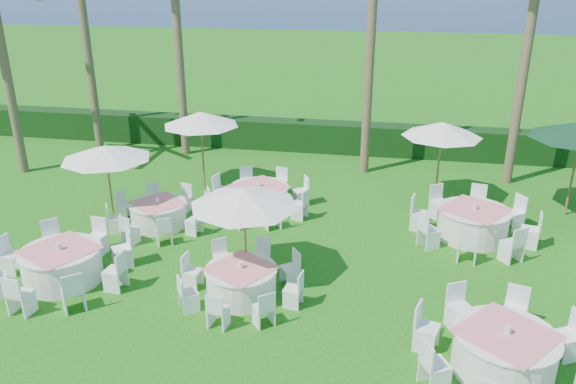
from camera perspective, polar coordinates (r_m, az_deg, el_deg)
name	(u,v)px	position (r m, az deg, el deg)	size (l,w,h in m)	color
ground	(249,311)	(12.79, -3.94, -11.94)	(120.00, 120.00, 0.00)	#1A540E
hedge	(320,136)	(23.37, 3.27, 5.66)	(34.00, 1.00, 1.20)	black
ocean	(382,8)	(112.53, 9.53, 17.96)	(260.00, 260.00, 0.00)	#061E43
banquet_table_a	(62,264)	(14.71, -21.99, -6.81)	(3.37, 3.37, 1.01)	white
banquet_table_b	(241,281)	(13.12, -4.77, -9.03)	(2.92, 2.92, 0.89)	white
banquet_table_c	(504,351)	(11.60, 21.09, -14.87)	(3.34, 3.34, 1.01)	white
banquet_table_d	(159,214)	(16.91, -13.01, -2.15)	(2.89, 2.89, 0.89)	white
banquet_table_e	(259,198)	(17.53, -2.93, -0.57)	(3.20, 3.20, 0.97)	white
banquet_table_f	(473,222)	(16.58, 18.27, -2.96)	(3.47, 3.47, 1.04)	white
umbrella_a	(106,152)	(17.06, -18.03, 3.85)	(2.59, 2.59, 2.35)	brown
umbrella_b	(244,198)	(12.99, -4.48, -0.58)	(2.59, 2.59, 2.37)	brown
umbrella_c	(201,119)	(18.93, -8.86, 7.37)	(2.55, 2.55, 2.69)	brown
umbrella_d	(442,129)	(18.17, 15.40, 6.15)	(2.49, 2.49, 2.66)	brown
palm_a	(84,24)	(24.01, -20.00, 15.75)	(4.41, 4.07, 9.22)	brown
palm_b	(177,26)	(22.48, -11.20, 16.21)	(4.30, 4.34, 9.17)	brown
palm_c	(372,13)	(20.03, 8.55, 17.51)	(4.40, 3.97, 10.38)	brown
palm_d	(530,31)	(20.30, 23.34, 14.75)	(4.29, 4.35, 9.45)	brown
palm_f	(5,64)	(22.33, -26.84, 11.57)	(4.32, 4.32, 7.13)	brown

